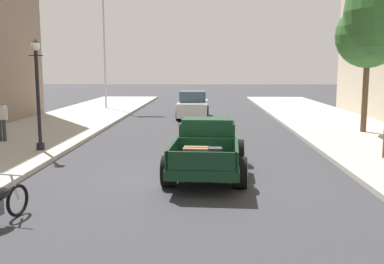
{
  "coord_description": "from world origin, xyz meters",
  "views": [
    {
      "loc": [
        0.47,
        -11.8,
        3.01
      ],
      "look_at": [
        0.01,
        1.8,
        1.0
      ],
      "focal_mm": 40.59,
      "sensor_mm": 36.0,
      "label": 1
    }
  ],
  "objects_px": {
    "car_background_white": "(193,106)",
    "pedestrian_sidewalk_left": "(1,118)",
    "street_lamp_near": "(37,86)",
    "street_tree_second": "(368,36)",
    "hotrod_truck_dark_green": "(207,147)",
    "flagpole": "(107,29)"
  },
  "relations": [
    {
      "from": "car_background_white",
      "to": "pedestrian_sidewalk_left",
      "type": "distance_m",
      "value": 11.96
    },
    {
      "from": "car_background_white",
      "to": "street_lamp_near",
      "type": "bearing_deg",
      "value": -114.16
    },
    {
      "from": "pedestrian_sidewalk_left",
      "to": "car_background_white",
      "type": "bearing_deg",
      "value": 52.71
    },
    {
      "from": "pedestrian_sidewalk_left",
      "to": "street_tree_second",
      "type": "xyz_separation_m",
      "value": [
        15.18,
        3.12,
        3.33
      ]
    },
    {
      "from": "hotrod_truck_dark_green",
      "to": "street_tree_second",
      "type": "height_order",
      "value": "street_tree_second"
    },
    {
      "from": "car_background_white",
      "to": "street_tree_second",
      "type": "relative_size",
      "value": 0.75
    },
    {
      "from": "street_tree_second",
      "to": "street_lamp_near",
      "type": "bearing_deg",
      "value": -159.47
    },
    {
      "from": "hotrod_truck_dark_green",
      "to": "pedestrian_sidewalk_left",
      "type": "distance_m",
      "value": 9.17
    },
    {
      "from": "flagpole",
      "to": "pedestrian_sidewalk_left",
      "type": "bearing_deg",
      "value": -93.89
    },
    {
      "from": "pedestrian_sidewalk_left",
      "to": "street_lamp_near",
      "type": "xyz_separation_m",
      "value": [
        2.19,
        -1.74,
        1.3
      ]
    },
    {
      "from": "hotrod_truck_dark_green",
      "to": "car_background_white",
      "type": "bearing_deg",
      "value": 93.52
    },
    {
      "from": "street_lamp_near",
      "to": "street_tree_second",
      "type": "distance_m",
      "value": 14.01
    },
    {
      "from": "street_lamp_near",
      "to": "street_tree_second",
      "type": "height_order",
      "value": "street_tree_second"
    },
    {
      "from": "pedestrian_sidewalk_left",
      "to": "street_tree_second",
      "type": "bearing_deg",
      "value": 11.62
    },
    {
      "from": "hotrod_truck_dark_green",
      "to": "street_lamp_near",
      "type": "xyz_separation_m",
      "value": [
        -5.9,
        2.55,
        1.63
      ]
    },
    {
      "from": "hotrod_truck_dark_green",
      "to": "street_lamp_near",
      "type": "height_order",
      "value": "street_lamp_near"
    },
    {
      "from": "car_background_white",
      "to": "street_lamp_near",
      "type": "distance_m",
      "value": 12.44
    },
    {
      "from": "car_background_white",
      "to": "street_lamp_near",
      "type": "height_order",
      "value": "street_lamp_near"
    },
    {
      "from": "street_lamp_near",
      "to": "street_tree_second",
      "type": "relative_size",
      "value": 0.67
    },
    {
      "from": "pedestrian_sidewalk_left",
      "to": "hotrod_truck_dark_green",
      "type": "bearing_deg",
      "value": -27.95
    },
    {
      "from": "street_tree_second",
      "to": "pedestrian_sidewalk_left",
      "type": "bearing_deg",
      "value": -168.38
    },
    {
      "from": "car_background_white",
      "to": "pedestrian_sidewalk_left",
      "type": "xyz_separation_m",
      "value": [
        -7.24,
        -9.51,
        0.32
      ]
    }
  ]
}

